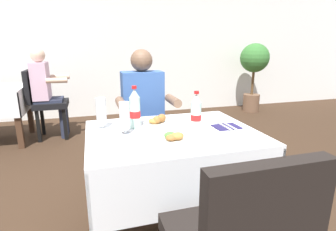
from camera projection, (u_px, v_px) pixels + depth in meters
ground_plane at (184, 225)px, 1.94m from camera, size 11.00×11.00×0.00m
back_wall at (121, 29)px, 4.79m from camera, size 11.00×0.12×3.16m
main_dining_table at (172, 157)px, 1.73m from camera, size 1.07×0.82×0.76m
chair_far_diner_seat at (147, 126)px, 2.48m from camera, size 0.44×0.50×0.97m
seated_diner_far at (144, 113)px, 2.32m from camera, size 0.50×0.46×1.26m
plate_near_camera at (176, 139)px, 1.50m from camera, size 0.24×0.24×0.06m
plate_far_diner at (160, 122)px, 1.80m from camera, size 0.22×0.22×0.07m
beer_glass_left at (101, 113)px, 1.71m from camera, size 0.07×0.07×0.21m
beer_glass_middle at (125, 117)px, 1.60m from camera, size 0.07×0.07×0.20m
cola_bottle_primary at (196, 113)px, 1.69m from camera, size 0.07×0.07×0.25m
cola_bottle_secondary at (135, 110)px, 1.72m from camera, size 0.07×0.07×0.28m
napkin_cutlery_set at (226, 127)px, 1.76m from camera, size 0.17×0.19×0.01m
background_chair_right at (44, 100)px, 3.66m from camera, size 0.50×0.44×0.97m
background_patron at (46, 89)px, 3.63m from camera, size 0.46×0.50×1.26m
potted_plant_corner at (254, 66)px, 5.12m from camera, size 0.56×0.56×1.33m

